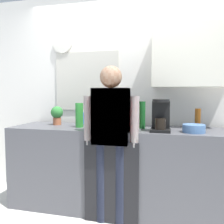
# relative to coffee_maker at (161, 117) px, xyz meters

# --- Properties ---
(ground_plane) EXTENTS (8.00, 8.00, 0.00)m
(ground_plane) POSITION_rel_coffee_maker_xyz_m (-0.48, -0.17, -1.09)
(ground_plane) COLOR silver
(kitchen_counter) EXTENTS (2.46, 0.64, 0.94)m
(kitchen_counter) POSITION_rel_coffee_maker_xyz_m (-0.48, 0.13, -0.62)
(kitchen_counter) COLOR #4C4C51
(kitchen_counter) RESTS_ON ground_plane
(dishwasher_panel) EXTENTS (0.56, 0.02, 0.84)m
(dishwasher_panel) POSITION_rel_coffee_maker_xyz_m (-0.48, -0.20, -0.66)
(dishwasher_panel) COLOR black
(dishwasher_panel) RESTS_ON ground_plane
(back_wall_assembly) EXTENTS (4.06, 0.42, 2.60)m
(back_wall_assembly) POSITION_rel_coffee_maker_xyz_m (-0.38, 0.53, 0.28)
(back_wall_assembly) COLOR white
(back_wall_assembly) RESTS_ON ground_plane
(coffee_maker) EXTENTS (0.20, 0.20, 0.33)m
(coffee_maker) POSITION_rel_coffee_maker_xyz_m (0.00, 0.00, 0.00)
(coffee_maker) COLOR black
(coffee_maker) RESTS_ON kitchen_counter
(bottle_red_vinegar) EXTENTS (0.06, 0.06, 0.22)m
(bottle_red_vinegar) POSITION_rel_coffee_maker_xyz_m (-0.42, 0.02, -0.04)
(bottle_red_vinegar) COLOR maroon
(bottle_red_vinegar) RESTS_ON kitchen_counter
(bottle_clear_soda) EXTENTS (0.09, 0.09, 0.28)m
(bottle_clear_soda) POSITION_rel_coffee_maker_xyz_m (-0.92, 0.07, -0.01)
(bottle_clear_soda) COLOR #2D8C33
(bottle_clear_soda) RESTS_ON kitchen_counter
(bottle_olive_oil) EXTENTS (0.06, 0.06, 0.25)m
(bottle_olive_oil) POSITION_rel_coffee_maker_xyz_m (-0.31, 0.03, -0.02)
(bottle_olive_oil) COLOR olive
(bottle_olive_oil) RESTS_ON kitchen_counter
(bottle_amber_beer) EXTENTS (0.06, 0.06, 0.23)m
(bottle_amber_beer) POSITION_rel_coffee_maker_xyz_m (0.38, 0.17, -0.03)
(bottle_amber_beer) COLOR brown
(bottle_amber_beer) RESTS_ON kitchen_counter
(bottle_dark_sauce) EXTENTS (0.06, 0.06, 0.18)m
(bottle_dark_sauce) POSITION_rel_coffee_maker_xyz_m (-0.61, 0.08, -0.06)
(bottle_dark_sauce) COLOR black
(bottle_dark_sauce) RESTS_ON kitchen_counter
(bottle_green_wine) EXTENTS (0.07, 0.07, 0.30)m
(bottle_green_wine) POSITION_rel_coffee_maker_xyz_m (-0.21, 0.16, 0.00)
(bottle_green_wine) COLOR #195923
(bottle_green_wine) RESTS_ON kitchen_counter
(cup_terracotta_mug) EXTENTS (0.08, 0.08, 0.09)m
(cup_terracotta_mug) POSITION_rel_coffee_maker_xyz_m (-0.57, -0.08, -0.10)
(cup_terracotta_mug) COLOR #B26647
(cup_terracotta_mug) RESTS_ON kitchen_counter
(mixing_bowl) EXTENTS (0.22, 0.22, 0.08)m
(mixing_bowl) POSITION_rel_coffee_maker_xyz_m (0.32, 0.01, -0.11)
(mixing_bowl) COLOR #4C72A5
(mixing_bowl) RESTS_ON kitchen_counter
(potted_plant) EXTENTS (0.15, 0.15, 0.23)m
(potted_plant) POSITION_rel_coffee_maker_xyz_m (-1.27, 0.21, -0.01)
(potted_plant) COLOR #9E5638
(potted_plant) RESTS_ON kitchen_counter
(dish_soap) EXTENTS (0.06, 0.06, 0.18)m
(dish_soap) POSITION_rel_coffee_maker_xyz_m (-0.98, 0.37, -0.07)
(dish_soap) COLOR blue
(dish_soap) RESTS_ON kitchen_counter
(person_at_sink) EXTENTS (0.57, 0.22, 1.60)m
(person_at_sink) POSITION_rel_coffee_maker_xyz_m (-0.48, -0.17, -0.14)
(person_at_sink) COLOR brown
(person_at_sink) RESTS_ON ground_plane
(person_guest) EXTENTS (0.57, 0.22, 1.60)m
(person_guest) POSITION_rel_coffee_maker_xyz_m (-0.48, -0.17, -0.14)
(person_guest) COLOR #3F4766
(person_guest) RESTS_ON ground_plane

